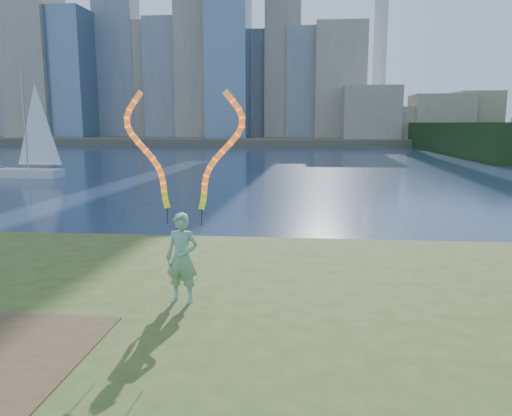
# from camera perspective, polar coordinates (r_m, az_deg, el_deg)

# --- Properties ---
(ground) EXTENTS (320.00, 320.00, 0.00)m
(ground) POSITION_cam_1_polar(r_m,az_deg,el_deg) (10.21, -8.24, -13.05)
(ground) COLOR #1A2843
(ground) RESTS_ON ground
(grassy_knoll) EXTENTS (20.00, 18.00, 0.80)m
(grassy_knoll) POSITION_cam_1_polar(r_m,az_deg,el_deg) (8.07, -12.30, -16.99)
(grassy_knoll) COLOR #3A4A1A
(grassy_knoll) RESTS_ON ground
(far_shore) EXTENTS (320.00, 40.00, 1.20)m
(far_shore) POSITION_cam_1_polar(r_m,az_deg,el_deg) (104.22, 4.20, 7.83)
(far_shore) COLOR #484335
(far_shore) RESTS_ON ground
(woman_with_ribbons) EXTENTS (2.02, 0.49, 3.98)m
(woman_with_ribbons) POSITION_cam_1_polar(r_m,az_deg,el_deg) (8.75, -8.43, -1.72)
(woman_with_ribbons) COLOR #156925
(woman_with_ribbons) RESTS_ON grassy_knoll
(sailboat) EXTENTS (5.12, 1.88, 7.70)m
(sailboat) POSITION_cam_1_polar(r_m,az_deg,el_deg) (39.85, -24.32, 5.08)
(sailboat) COLOR silver
(sailboat) RESTS_ON ground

